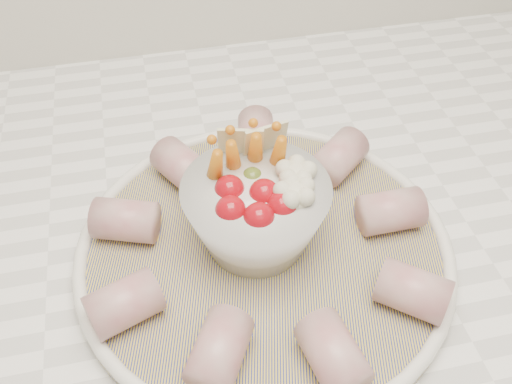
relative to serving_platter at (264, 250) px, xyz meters
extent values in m
cube|color=white|center=(0.03, 0.07, -0.03)|extent=(2.04, 0.62, 0.04)
cylinder|color=navy|center=(0.00, 0.00, 0.00)|extent=(0.41, 0.41, 0.01)
torus|color=white|center=(0.00, 0.00, 0.00)|extent=(0.34, 0.34, 0.01)
sphere|color=#A10A14|center=(-0.03, -0.01, 0.07)|extent=(0.03, 0.03, 0.03)
sphere|color=#A10A14|center=(-0.01, -0.02, 0.07)|extent=(0.03, 0.03, 0.03)
sphere|color=#A10A14|center=(0.01, -0.01, 0.07)|extent=(0.03, 0.03, 0.03)
sphere|color=#A10A14|center=(-0.03, 0.02, 0.07)|extent=(0.03, 0.03, 0.03)
sphere|color=#A10A14|center=(0.00, 0.00, 0.07)|extent=(0.03, 0.03, 0.03)
sphere|color=#4F6622|center=(0.00, 0.03, 0.07)|extent=(0.02, 0.02, 0.02)
cone|color=#C36912|center=(-0.02, 0.04, 0.08)|extent=(0.03, 0.04, 0.06)
cone|color=#C36912|center=(0.00, 0.05, 0.08)|extent=(0.02, 0.04, 0.06)
cone|color=#C36912|center=(0.02, 0.04, 0.08)|extent=(0.02, 0.03, 0.06)
cone|color=#C36912|center=(-0.04, 0.03, 0.08)|extent=(0.02, 0.04, 0.06)
sphere|color=beige|center=(0.03, 0.01, 0.07)|extent=(0.03, 0.03, 0.03)
sphere|color=beige|center=(0.02, -0.01, 0.07)|extent=(0.03, 0.03, 0.03)
cube|color=beige|center=(-0.01, 0.06, 0.08)|extent=(0.04, 0.02, 0.04)
cube|color=beige|center=(0.01, 0.05, 0.08)|extent=(0.04, 0.02, 0.04)
cylinder|color=#A64B54|center=(0.12, 0.00, 0.02)|extent=(0.06, 0.04, 0.04)
cylinder|color=#A64B54|center=(0.10, 0.08, 0.02)|extent=(0.07, 0.07, 0.04)
cylinder|color=#A64B54|center=(0.02, 0.13, 0.02)|extent=(0.05, 0.06, 0.04)
cylinder|color=#A64B54|center=(-0.06, 0.10, 0.02)|extent=(0.06, 0.07, 0.04)
cylinder|color=#A64B54|center=(-0.12, 0.04, 0.02)|extent=(0.07, 0.05, 0.04)
cylinder|color=#A64B54|center=(-0.12, -0.05, 0.02)|extent=(0.07, 0.06, 0.04)
cylinder|color=#A64B54|center=(-0.06, -0.10, 0.02)|extent=(0.06, 0.07, 0.04)
cylinder|color=#A64B54|center=(0.02, -0.12, 0.02)|extent=(0.05, 0.06, 0.04)
cylinder|color=#A64B54|center=(0.10, -0.09, 0.02)|extent=(0.07, 0.06, 0.04)
camera|label=1|loc=(-0.08, -0.31, 0.41)|focal=40.00mm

